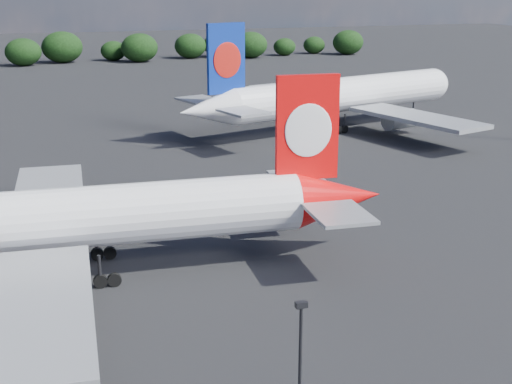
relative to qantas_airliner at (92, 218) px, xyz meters
name	(u,v)px	position (x,y,z in m)	size (l,w,h in m)	color
ground	(31,163)	(-4.14, 41.01, -4.87)	(500.00, 500.00, 0.00)	black
qantas_airliner	(92,218)	(0.00, 0.00, 0.00)	(49.04, 46.62, 16.00)	white
china_southern_airliner	(333,97)	(43.41, 48.68, 0.52)	(53.49, 51.27, 17.72)	white
apron_lamp_post	(300,384)	(6.62, -29.43, 0.62)	(0.55, 0.30, 9.71)	black
billboard_yellow	(62,49)	(7.86, 163.01, -1.00)	(5.00, 0.30, 5.50)	yellow
horizon_treeline	(39,51)	(1.19, 160.71, -1.01)	(202.89, 15.30, 9.10)	black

